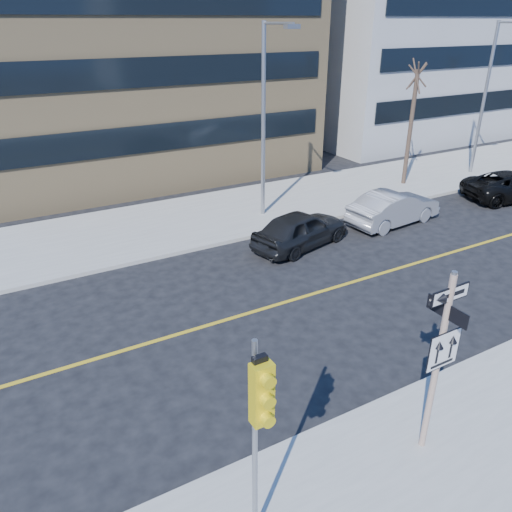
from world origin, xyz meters
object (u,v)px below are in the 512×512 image
traffic_signal (260,409)px  street_tree_west (417,79)px  sign_pole (439,355)px  streetlight_a (266,111)px  parked_car_b (394,208)px  streetlight_b (490,90)px  parked_car_a (301,229)px

traffic_signal → street_tree_west: street_tree_west is taller
sign_pole → street_tree_west: 19.22m
traffic_signal → street_tree_west: (17.00, 13.96, 2.50)m
street_tree_west → traffic_signal: bearing=-140.6°
traffic_signal → streetlight_a: size_ratio=0.50×
sign_pole → street_tree_west: (13.00, 13.81, 3.09)m
sign_pole → traffic_signal: 4.05m
traffic_signal → sign_pole: bearing=2.1°
street_tree_west → streetlight_a: bearing=-176.5°
traffic_signal → streetlight_a: bearing=59.2°
parked_car_b → street_tree_west: 7.60m
sign_pole → streetlight_b: 22.48m
traffic_signal → streetlight_a: (8.00, 13.42, 1.73)m
parked_car_a → streetlight_a: 5.25m
streetlight_a → street_tree_west: 9.05m
traffic_signal → streetlight_b: size_ratio=0.50×
streetlight_a → street_tree_west: streetlight_a is taller
traffic_signal → parked_car_a: (7.63, 10.06, -2.29)m
streetlight_a → streetlight_b: size_ratio=1.00×
sign_pole → traffic_signal: (-4.00, -0.15, 0.59)m
parked_car_a → streetlight_a: (0.37, 3.35, 4.02)m
sign_pole → traffic_signal: sign_pole is taller
streetlight_a → streetlight_b: same height
sign_pole → parked_car_a: (3.63, 9.92, -1.70)m
traffic_signal → streetlight_b: 25.83m
sign_pole → streetlight_a: bearing=73.2°
parked_car_b → streetlight_a: 6.92m
streetlight_b → streetlight_a: bearing=180.0°
sign_pole → parked_car_a: 10.70m
parked_car_a → streetlight_a: size_ratio=0.54×
parked_car_a → streetlight_b: (14.37, 3.35, 4.02)m
traffic_signal → parked_car_b: size_ratio=0.89×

